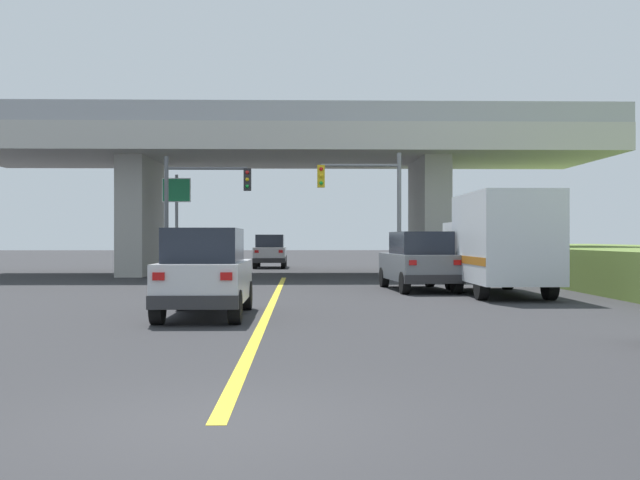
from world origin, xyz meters
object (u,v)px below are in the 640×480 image
at_px(suv_lead, 205,273).
at_px(box_truck, 499,243).
at_px(sedan_oncoming, 270,251).
at_px(suv_crossing, 419,261).
at_px(traffic_signal_farside, 197,199).
at_px(traffic_signal_nearside, 371,197).
at_px(highway_sign, 177,203).

xyz_separation_m(suv_lead, box_truck, (8.42, 6.60, 0.65)).
bearing_deg(sedan_oncoming, suv_crossing, -74.06).
distance_m(sedan_oncoming, traffic_signal_farside, 14.51).
bearing_deg(sedan_oncoming, traffic_signal_farside, -100.42).
bearing_deg(traffic_signal_nearside, suv_lead, -108.31).
bearing_deg(suv_crossing, sedan_oncoming, 101.63).
xyz_separation_m(suv_crossing, highway_sign, (-9.85, 9.51, 2.41)).
bearing_deg(highway_sign, box_truck, -44.44).
distance_m(suv_lead, traffic_signal_farside, 16.11).
relative_size(suv_lead, traffic_signal_farside, 0.84).
bearing_deg(highway_sign, sedan_oncoming, 71.23).
distance_m(box_truck, traffic_signal_farside, 14.23).
height_order(suv_crossing, box_truck, box_truck).
bearing_deg(suv_lead, traffic_signal_nearside, 71.69).
height_order(traffic_signal_nearside, traffic_signal_farside, traffic_signal_nearside).
bearing_deg(box_truck, suv_lead, -141.88).
xyz_separation_m(box_truck, traffic_signal_farside, (-10.75, 9.14, 1.83)).
height_order(suv_lead, sedan_oncoming, same).
relative_size(sedan_oncoming, traffic_signal_farside, 0.87).
bearing_deg(box_truck, traffic_signal_nearside, 110.03).
distance_m(suv_lead, suv_crossing, 10.86).
relative_size(suv_crossing, highway_sign, 1.04).
xyz_separation_m(box_truck, sedan_oncoming, (-8.16, 23.21, -0.65)).
height_order(traffic_signal_nearside, highway_sign, traffic_signal_nearside).
xyz_separation_m(suv_lead, traffic_signal_farside, (-2.33, 15.75, 2.48)).
distance_m(box_truck, traffic_signal_nearside, 9.73).
bearing_deg(sedan_oncoming, box_truck, -70.63).
bearing_deg(suv_crossing, suv_lead, -129.30).
bearing_deg(traffic_signal_nearside, box_truck, -69.97).
bearing_deg(suv_crossing, traffic_signal_farside, 137.02).
height_order(suv_lead, box_truck, box_truck).
bearing_deg(suv_crossing, traffic_signal_nearside, 94.88).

